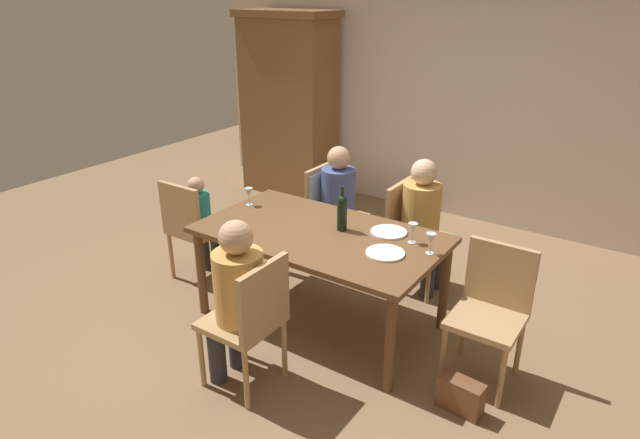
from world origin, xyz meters
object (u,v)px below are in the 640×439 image
(dining_table, at_px, (320,242))
(wine_glass_centre, at_px, (413,229))
(wine_bottle_tall_green, at_px, (342,211))
(chair_left_end, at_px, (192,224))
(chair_right_end, at_px, (492,304))
(chair_near, at_px, (251,316))
(dinner_plate_guest_left, at_px, (385,253))
(chair_far_right, at_px, (410,229))
(chair_far_left, at_px, (327,202))
(person_man_guest, at_px, (423,217))
(armoire_cabinet, at_px, (289,105))
(person_child_small, at_px, (201,217))
(dinner_plate_host, at_px, (389,232))
(handbag, at_px, (460,395))
(person_woman_host, at_px, (341,199))
(person_man_bearded, at_px, (236,292))
(wine_glass_near_right, at_px, (431,239))
(wine_glass_near_left, at_px, (249,193))

(dining_table, relative_size, wine_glass_centre, 12.07)
(wine_glass_centre, bearing_deg, wine_bottle_tall_green, -170.35)
(chair_left_end, xyz_separation_m, chair_right_end, (2.56, 0.17, 0.00))
(chair_near, relative_size, dinner_plate_guest_left, 3.45)
(dining_table, relative_size, chair_far_right, 1.95)
(chair_near, xyz_separation_m, wine_bottle_tall_green, (0.02, 1.01, 0.37))
(chair_far_left, distance_m, person_man_guest, 0.96)
(chair_left_end, bearing_deg, chair_far_left, 52.39)
(dining_table, height_order, chair_far_right, chair_far_right)
(armoire_cabinet, height_order, person_child_small, armoire_cabinet)
(dinner_plate_host, bearing_deg, handbag, -36.06)
(person_woman_host, height_order, person_man_bearded, person_man_bearded)
(chair_far_left, bearing_deg, chair_right_end, 66.12)
(dining_table, relative_size, person_man_bearded, 1.56)
(chair_near, height_order, person_woman_host, person_woman_host)
(chair_far_right, bearing_deg, person_child_small, -61.60)
(chair_far_left, xyz_separation_m, handbag, (1.81, -1.24, -0.48))
(person_child_small, height_order, wine_bottle_tall_green, wine_bottle_tall_green)
(person_man_guest, height_order, wine_glass_centre, person_man_guest)
(chair_right_end, bearing_deg, chair_far_right, -39.76)
(armoire_cabinet, bearing_deg, chair_right_end, -33.50)
(wine_glass_near_right, bearing_deg, person_woman_host, 147.48)
(chair_right_end, xyz_separation_m, dinner_plate_host, (-0.85, 0.18, 0.23))
(wine_glass_near_right, relative_size, dinner_plate_host, 0.55)
(chair_far_right, height_order, dinner_plate_guest_left, chair_far_right)
(chair_near, height_order, wine_glass_near_left, chair_near)
(armoire_cabinet, relative_size, chair_far_right, 2.37)
(dining_table, relative_size, chair_near, 1.95)
(person_woman_host, distance_m, dinner_plate_host, 1.02)
(chair_far_right, distance_m, handbag, 1.62)
(armoire_cabinet, relative_size, chair_right_end, 2.37)
(wine_glass_near_left, distance_m, wine_glass_near_right, 1.60)
(chair_left_end, distance_m, wine_bottle_tall_green, 1.45)
(armoire_cabinet, bearing_deg, dinner_plate_guest_left, -41.94)
(armoire_cabinet, distance_m, wine_glass_near_left, 2.47)
(wine_bottle_tall_green, bearing_deg, armoire_cabinet, 134.71)
(chair_right_end, bearing_deg, armoire_cabinet, -33.50)
(chair_near, relative_size, wine_glass_near_right, 6.17)
(dining_table, xyz_separation_m, chair_near, (0.09, -0.89, -0.14))
(dining_table, height_order, person_man_bearded, person_man_bearded)
(wine_glass_centre, bearing_deg, handbag, -41.42)
(armoire_cabinet, bearing_deg, person_man_bearded, -57.89)
(person_child_small, bearing_deg, chair_near, -33.70)
(person_woman_host, distance_m, wine_glass_near_right, 1.43)
(person_man_guest, xyz_separation_m, wine_glass_centre, (0.21, -0.67, 0.19))
(wine_glass_near_right, height_order, dinner_plate_host, wine_glass_near_right)
(dining_table, relative_size, person_child_small, 1.92)
(chair_far_right, bearing_deg, dinner_plate_host, 10.06)
(chair_left_end, distance_m, chair_right_end, 2.56)
(armoire_cabinet, relative_size, chair_left_end, 2.37)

